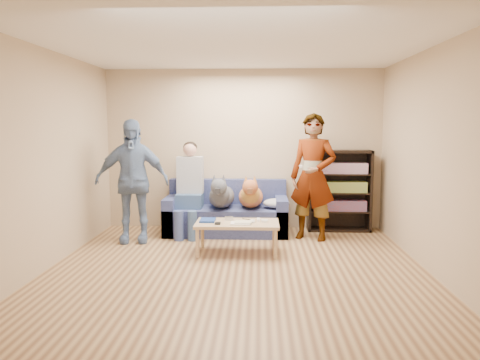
{
  "coord_description": "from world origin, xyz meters",
  "views": [
    {
      "loc": [
        0.27,
        -5.18,
        1.72
      ],
      "look_at": [
        0.0,
        1.2,
        0.95
      ],
      "focal_mm": 35.0,
      "sensor_mm": 36.0,
      "label": 1
    }
  ],
  "objects_px": {
    "coffee_table": "(237,226)",
    "person_standing_right": "(313,177)",
    "camera_silver": "(229,218)",
    "person_seated": "(189,185)",
    "notebook_blue": "(208,220)",
    "bookshelf": "(339,189)",
    "person_standing_left": "(132,181)",
    "dog_gray": "(221,195)",
    "dog_tan": "(251,195)",
    "sofa": "(227,215)"
  },
  "relations": [
    {
      "from": "person_standing_right",
      "to": "person_standing_left",
      "type": "distance_m",
      "value": 2.65
    },
    {
      "from": "dog_tan",
      "to": "camera_silver",
      "type": "bearing_deg",
      "value": -106.56
    },
    {
      "from": "bookshelf",
      "to": "dog_gray",
      "type": "bearing_deg",
      "value": -167.37
    },
    {
      "from": "person_standing_right",
      "to": "dog_gray",
      "type": "xyz_separation_m",
      "value": [
        -1.38,
        0.18,
        -0.31
      ]
    },
    {
      "from": "camera_silver",
      "to": "dog_gray",
      "type": "relative_size",
      "value": 0.09
    },
    {
      "from": "person_standing_left",
      "to": "bookshelf",
      "type": "distance_m",
      "value": 3.25
    },
    {
      "from": "notebook_blue",
      "to": "dog_tan",
      "type": "distance_m",
      "value": 1.16
    },
    {
      "from": "person_standing_left",
      "to": "coffee_table",
      "type": "distance_m",
      "value": 1.74
    },
    {
      "from": "person_standing_left",
      "to": "dog_gray",
      "type": "bearing_deg",
      "value": 12.01
    },
    {
      "from": "coffee_table",
      "to": "dog_tan",
      "type": "bearing_deg",
      "value": 81.51
    },
    {
      "from": "camera_silver",
      "to": "person_standing_right",
      "type": "bearing_deg",
      "value": 30.17
    },
    {
      "from": "bookshelf",
      "to": "person_standing_right",
      "type": "bearing_deg",
      "value": -129.32
    },
    {
      "from": "dog_gray",
      "to": "camera_silver",
      "type": "bearing_deg",
      "value": -78.66
    },
    {
      "from": "person_standing_right",
      "to": "bookshelf",
      "type": "relative_size",
      "value": 1.44
    },
    {
      "from": "person_standing_left",
      "to": "bookshelf",
      "type": "bearing_deg",
      "value": 8.16
    },
    {
      "from": "person_seated",
      "to": "dog_gray",
      "type": "distance_m",
      "value": 0.52
    },
    {
      "from": "camera_silver",
      "to": "notebook_blue",
      "type": "bearing_deg",
      "value": -165.96
    },
    {
      "from": "sofa",
      "to": "coffee_table",
      "type": "distance_m",
      "value": 1.21
    },
    {
      "from": "person_standing_right",
      "to": "person_standing_left",
      "type": "xyz_separation_m",
      "value": [
        -2.64,
        -0.26,
        -0.04
      ]
    },
    {
      "from": "person_standing_left",
      "to": "person_seated",
      "type": "height_order",
      "value": "person_standing_left"
    },
    {
      "from": "person_seated",
      "to": "bookshelf",
      "type": "relative_size",
      "value": 1.13
    },
    {
      "from": "notebook_blue",
      "to": "sofa",
      "type": "xyz_separation_m",
      "value": [
        0.17,
        1.14,
        -0.15
      ]
    },
    {
      "from": "coffee_table",
      "to": "person_standing_left",
      "type": "bearing_deg",
      "value": 160.16
    },
    {
      "from": "person_seated",
      "to": "dog_tan",
      "type": "height_order",
      "value": "person_seated"
    },
    {
      "from": "camera_silver",
      "to": "dog_gray",
      "type": "xyz_separation_m",
      "value": [
        -0.18,
        0.88,
        0.18
      ]
    },
    {
      "from": "person_standing_right",
      "to": "bookshelf",
      "type": "height_order",
      "value": "person_standing_right"
    },
    {
      "from": "person_standing_left",
      "to": "person_seated",
      "type": "relative_size",
      "value": 1.22
    },
    {
      "from": "bookshelf",
      "to": "sofa",
      "type": "bearing_deg",
      "value": -172.6
    },
    {
      "from": "person_standing_right",
      "to": "camera_silver",
      "type": "bearing_deg",
      "value": -127.32
    },
    {
      "from": "notebook_blue",
      "to": "bookshelf",
      "type": "height_order",
      "value": "bookshelf"
    },
    {
      "from": "sofa",
      "to": "camera_silver",
      "type": "bearing_deg",
      "value": -84.32
    },
    {
      "from": "person_standing_left",
      "to": "person_seated",
      "type": "bearing_deg",
      "value": 25.9
    },
    {
      "from": "sofa",
      "to": "person_standing_right",
      "type": "bearing_deg",
      "value": -15.65
    },
    {
      "from": "camera_silver",
      "to": "person_seated",
      "type": "distance_m",
      "value": 1.2
    },
    {
      "from": "person_standing_right",
      "to": "bookshelf",
      "type": "xyz_separation_m",
      "value": [
        0.49,
        0.6,
        -0.26
      ]
    },
    {
      "from": "coffee_table",
      "to": "person_standing_right",
      "type": "bearing_deg",
      "value": 37.11
    },
    {
      "from": "notebook_blue",
      "to": "person_seated",
      "type": "distance_m",
      "value": 1.14
    },
    {
      "from": "sofa",
      "to": "person_seated",
      "type": "relative_size",
      "value": 1.29
    },
    {
      "from": "sofa",
      "to": "bookshelf",
      "type": "xyz_separation_m",
      "value": [
        1.8,
        0.23,
        0.4
      ]
    },
    {
      "from": "sofa",
      "to": "bookshelf",
      "type": "distance_m",
      "value": 1.86
    },
    {
      "from": "camera_silver",
      "to": "sofa",
      "type": "relative_size",
      "value": 0.06
    },
    {
      "from": "notebook_blue",
      "to": "camera_silver",
      "type": "distance_m",
      "value": 0.29
    },
    {
      "from": "notebook_blue",
      "to": "bookshelf",
      "type": "xyz_separation_m",
      "value": [
        1.97,
        1.37,
        0.25
      ]
    },
    {
      "from": "person_seated",
      "to": "dog_gray",
      "type": "relative_size",
      "value": 1.18
    },
    {
      "from": "dog_gray",
      "to": "dog_tan",
      "type": "height_order",
      "value": "dog_gray"
    },
    {
      "from": "dog_tan",
      "to": "coffee_table",
      "type": "height_order",
      "value": "dog_tan"
    },
    {
      "from": "person_standing_right",
      "to": "person_standing_left",
      "type": "relative_size",
      "value": 1.05
    },
    {
      "from": "notebook_blue",
      "to": "dog_tan",
      "type": "relative_size",
      "value": 0.23
    },
    {
      "from": "dog_tan",
      "to": "notebook_blue",
      "type": "bearing_deg",
      "value": -119.08
    },
    {
      "from": "notebook_blue",
      "to": "bookshelf",
      "type": "relative_size",
      "value": 0.2
    }
  ]
}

